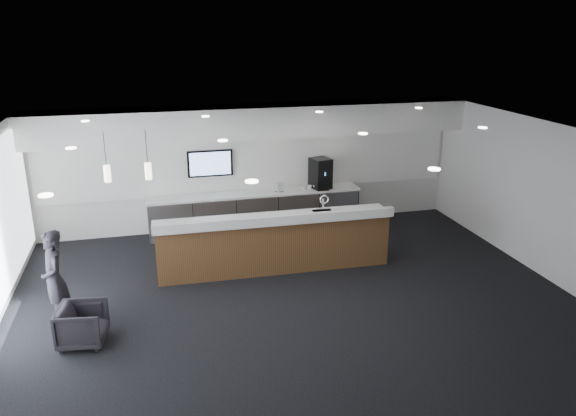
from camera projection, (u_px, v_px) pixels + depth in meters
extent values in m
plane|color=black|center=(294.00, 298.00, 10.21)|extent=(10.00, 10.00, 0.00)
cube|color=black|center=(295.00, 135.00, 9.26)|extent=(10.00, 8.00, 0.02)
cube|color=silver|center=(252.00, 166.00, 13.41)|extent=(10.00, 0.02, 3.00)
cube|color=silver|center=(543.00, 199.00, 10.90)|extent=(0.02, 8.00, 3.00)
cube|color=white|center=(254.00, 121.00, 12.64)|extent=(10.00, 0.90, 0.70)
cube|color=white|center=(252.00, 162.00, 13.35)|extent=(9.80, 0.06, 1.40)
cube|color=#989CA0|center=(255.00, 212.00, 13.41)|extent=(5.00, 0.60, 0.90)
cube|color=white|center=(255.00, 193.00, 13.26)|extent=(5.06, 0.66, 0.05)
cylinder|color=white|center=(171.00, 222.00, 12.64)|extent=(0.60, 0.02, 0.02)
cylinder|color=white|center=(215.00, 218.00, 12.87)|extent=(0.60, 0.02, 0.02)
cylinder|color=white|center=(258.00, 215.00, 13.10)|extent=(0.60, 0.02, 0.02)
cylinder|color=white|center=(299.00, 211.00, 13.34)|extent=(0.60, 0.02, 0.02)
cylinder|color=white|center=(339.00, 208.00, 13.57)|extent=(0.60, 0.02, 0.02)
cube|color=black|center=(210.00, 163.00, 13.05)|extent=(1.05, 0.07, 0.62)
cube|color=blue|center=(210.00, 164.00, 13.01)|extent=(0.95, 0.01, 0.54)
cylinder|color=#FFF1C6|center=(149.00, 176.00, 9.67)|extent=(0.12, 0.12, 0.30)
cylinder|color=#FFF1C6|center=(106.00, 179.00, 9.51)|extent=(0.12, 0.12, 0.30)
cube|color=#56311C|center=(274.00, 245.00, 11.27)|extent=(4.65, 0.73, 1.05)
cube|color=white|center=(274.00, 219.00, 11.09)|extent=(4.73, 0.82, 0.06)
cube|color=white|center=(278.00, 220.00, 10.73)|extent=(4.72, 0.21, 0.18)
cylinder|color=white|center=(323.00, 205.00, 11.36)|extent=(0.04, 0.04, 0.28)
torus|color=white|center=(324.00, 199.00, 11.26)|extent=(0.19, 0.03, 0.19)
cube|color=black|center=(320.00, 173.00, 13.50)|extent=(0.52, 0.56, 0.73)
cube|color=white|center=(323.00, 190.00, 13.38)|extent=(0.26, 0.12, 0.02)
cube|color=silver|center=(280.00, 187.00, 13.24)|extent=(0.16, 0.06, 0.23)
cube|color=silver|center=(278.00, 187.00, 13.26)|extent=(0.19, 0.08, 0.25)
imported|color=black|center=(82.00, 325.00, 8.68)|extent=(0.80, 0.79, 0.64)
imported|color=black|center=(55.00, 279.00, 9.06)|extent=(0.57, 0.70, 1.65)
imported|color=white|center=(326.00, 186.00, 13.56)|extent=(0.11, 0.11, 0.10)
imported|color=white|center=(321.00, 187.00, 13.53)|extent=(0.15, 0.15, 0.10)
imported|color=white|center=(315.00, 187.00, 13.49)|extent=(0.14, 0.14, 0.10)
imported|color=white|center=(309.00, 187.00, 13.46)|extent=(0.14, 0.14, 0.10)
imported|color=white|center=(304.00, 188.00, 13.43)|extent=(0.15, 0.15, 0.10)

